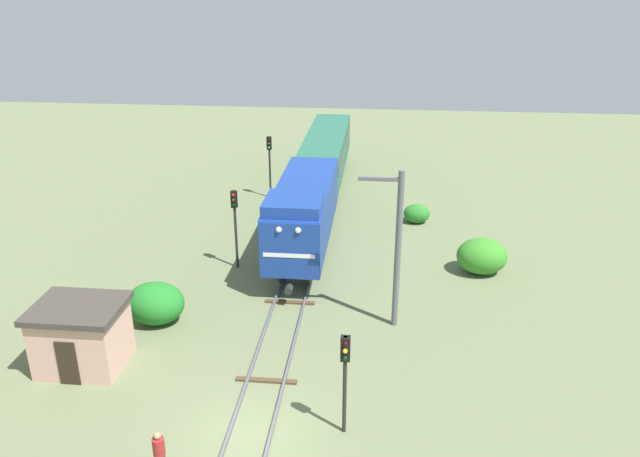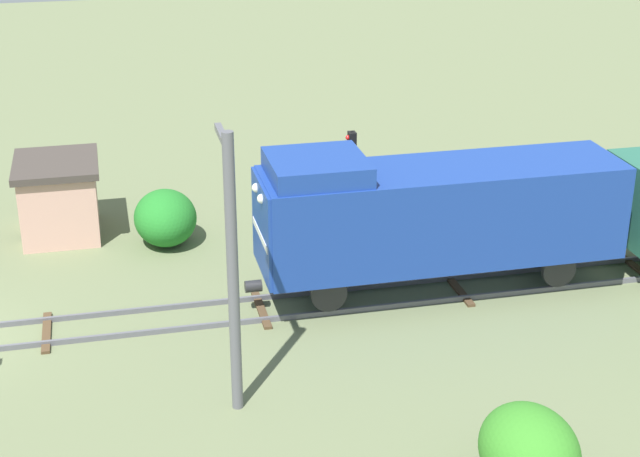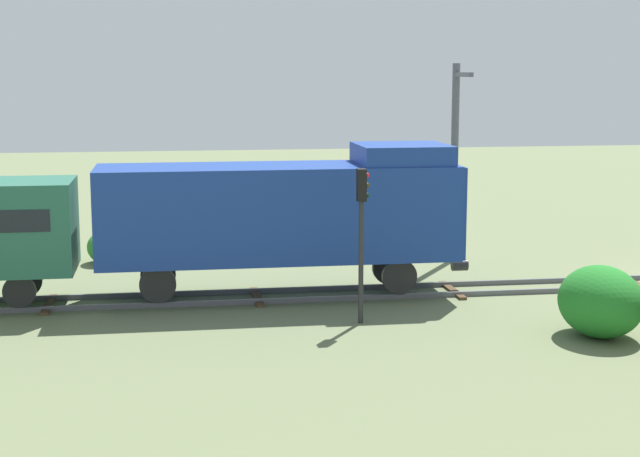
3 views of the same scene
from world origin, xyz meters
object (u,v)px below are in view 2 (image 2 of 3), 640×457
locomotive (435,211)px  relay_hut (59,197)px  traffic_signal_mid (351,171)px  catenary_mast (232,267)px

locomotive → relay_hut: locomotive is taller
traffic_signal_mid → locomotive: bearing=26.9°
catenary_mast → traffic_signal_mid: bearing=148.3°
traffic_signal_mid → relay_hut: traffic_signal_mid is taller
traffic_signal_mid → catenary_mast: (8.33, -5.14, 0.86)m
traffic_signal_mid → catenary_mast: catenary_mast is taller
catenary_mast → relay_hut: (-12.43, -4.45, -2.49)m
traffic_signal_mid → catenary_mast: bearing=-31.7°
catenary_mast → relay_hut: 13.44m
traffic_signal_mid → relay_hut: (-4.10, -9.58, -1.63)m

